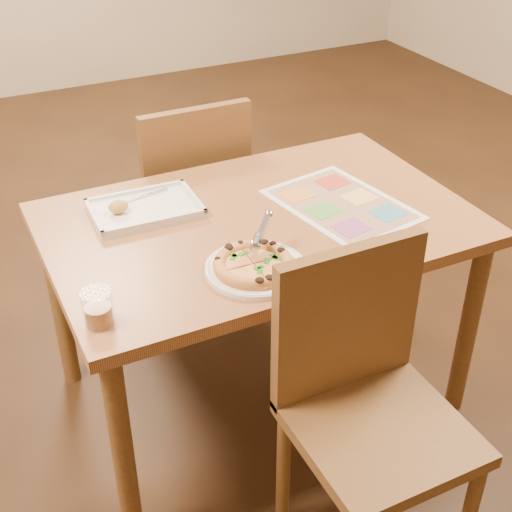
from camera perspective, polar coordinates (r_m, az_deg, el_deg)
name	(u,v)px	position (r m, az deg, el deg)	size (l,w,h in m)	color
room	(260,9)	(1.97, 0.31, 19.18)	(7.00, 7.00, 7.00)	black
dining_table	(259,242)	(2.25, 0.26, 1.14)	(1.30, 0.85, 0.72)	#A06840
chair_near	(363,375)	(1.87, 8.56, -9.38)	(0.42, 0.42, 0.47)	brown
chair_far	(190,183)	(2.76, -5.32, 5.82)	(0.42, 0.42, 0.47)	brown
plate	(256,269)	(1.95, 0.00, -1.05)	(0.28, 0.28, 0.02)	white
pizza	(254,265)	(1.93, -0.19, -0.70)	(0.22, 0.22, 0.03)	#DA874A
pizza_cutter	(260,235)	(1.96, 0.33, 1.67)	(0.12, 0.11, 0.09)	silver
appetizer_tray	(143,210)	(2.25, -9.02, 3.67)	(0.34, 0.24, 0.06)	silver
glass_tumbler	(98,310)	(1.78, -12.53, -4.26)	(0.08, 0.08, 0.10)	#7A3E09
menu	(341,204)	(2.29, 6.86, 4.14)	(0.33, 0.46, 0.01)	white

